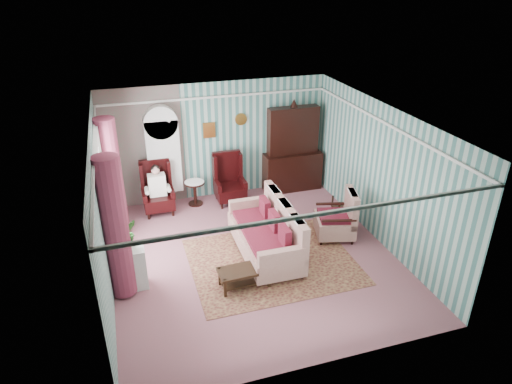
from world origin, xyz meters
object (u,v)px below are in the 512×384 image
object	(u,v)px
dresser_hutch	(293,147)
wingback_left	(157,189)
nest_table	(343,207)
coffee_table	(244,278)
round_side_table	(195,193)
plant_stand	(131,269)
sofa	(265,232)
floral_armchair	(335,219)
seated_woman	(158,190)
bookcase	(164,162)
wingback_right	(230,179)

from	to	relation	value
dresser_hutch	wingback_left	distance (m)	3.55
nest_table	coffee_table	size ratio (longest dim) A/B	0.57
dresser_hutch	wingback_left	bearing A→B (deg)	-175.59
round_side_table	nest_table	bearing A→B (deg)	-28.20
plant_stand	sofa	size ratio (longest dim) A/B	0.35
dresser_hutch	nest_table	bearing A→B (deg)	-72.61
wingback_left	floral_armchair	bearing A→B (deg)	-32.74
wingback_left	seated_woman	world-z (taller)	wingback_left
plant_stand	dresser_hutch	bearing A→B (deg)	35.08
wingback_left	sofa	world-z (taller)	wingback_left
seated_woman	floral_armchair	world-z (taller)	seated_woman
seated_woman	plant_stand	size ratio (longest dim) A/B	1.47
round_side_table	coffee_table	xyz separation A→B (m)	(0.26, -3.49, -0.11)
wingback_left	sofa	distance (m)	3.06
round_side_table	bookcase	bearing A→B (deg)	159.73
seated_woman	floral_armchair	bearing A→B (deg)	-32.74
wingback_right	coffee_table	size ratio (longest dim) A/B	1.32
wingback_left	coffee_table	distance (m)	3.56
bookcase	sofa	distance (m)	3.31
wingback_right	floral_armchair	size ratio (longest dim) A/B	1.41
seated_woman	coffee_table	bearing A→B (deg)	-70.82
wingback_right	plant_stand	world-z (taller)	wingback_right
nest_table	sofa	distance (m)	2.41
dresser_hutch	coffee_table	distance (m)	4.41
dresser_hutch	round_side_table	world-z (taller)	dresser_hutch
nest_table	dresser_hutch	bearing A→B (deg)	107.39
bookcase	coffee_table	xyz separation A→B (m)	(0.91, -3.73, -0.93)
nest_table	plant_stand	size ratio (longest dim) A/B	0.68
nest_table	bookcase	bearing A→B (deg)	153.08
dresser_hutch	floral_armchair	distance (m)	2.63
sofa	dresser_hutch	bearing A→B (deg)	-31.03
seated_woman	floral_armchair	size ratio (longest dim) A/B	1.33
dresser_hutch	wingback_right	xyz separation A→B (m)	(-1.75, -0.27, -0.55)
wingback_right	sofa	distance (m)	2.45
seated_woman	plant_stand	xyz separation A→B (m)	(-0.80, -2.75, -0.19)
seated_woman	floral_armchair	distance (m)	4.16
bookcase	coffee_table	size ratio (longest dim) A/B	2.36
bookcase	seated_woman	xyz separation A→B (m)	(-0.25, -0.39, -0.53)
wingback_left	seated_woman	size ratio (longest dim) A/B	1.06
dresser_hutch	sofa	xyz separation A→B (m)	(-1.65, -2.71, -0.67)
seated_woman	round_side_table	size ratio (longest dim) A/B	1.97
round_side_table	coffee_table	distance (m)	3.50
plant_stand	coffee_table	xyz separation A→B (m)	(1.96, -0.59, -0.21)
sofa	plant_stand	bearing A→B (deg)	97.03
round_side_table	coffee_table	bearing A→B (deg)	-85.73
sofa	nest_table	bearing A→B (deg)	-67.81
wingback_left	round_side_table	distance (m)	0.97
dresser_hutch	round_side_table	distance (m)	2.75
seated_woman	dresser_hutch	bearing A→B (deg)	4.41
dresser_hutch	sofa	size ratio (longest dim) A/B	1.05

